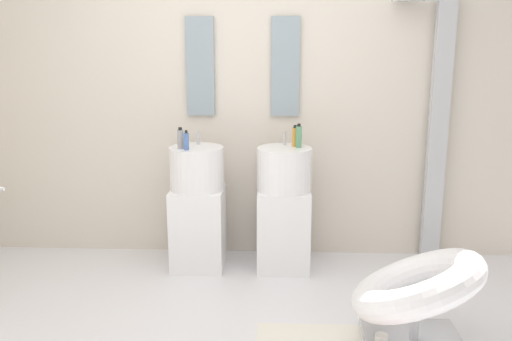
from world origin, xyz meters
TOP-DOWN VIEW (x-y plane):
  - rear_partition at (0.00, 1.65)m, footprint 4.80×0.10m
  - pedestal_sink_left at (-0.33, 1.27)m, footprint 0.41×0.41m
  - pedestal_sink_right at (0.33, 1.27)m, footprint 0.41×0.41m
  - vanity_mirror_left at (-0.33, 1.58)m, footprint 0.22×0.03m
  - vanity_mirror_right at (0.33, 1.58)m, footprint 0.22×0.03m
  - shower_column at (1.51, 1.53)m, footprint 0.49×0.24m
  - lounge_chair at (1.08, 0.11)m, footprint 1.06×1.06m
  - soap_bottle_grey at (-0.44, 1.20)m, footprint 0.05×0.05m
  - soap_bottle_green at (0.44, 1.29)m, footprint 0.04×0.04m
  - soap_bottle_blue at (-0.39, 1.16)m, footprint 0.04×0.04m
  - soap_bottle_amber at (0.41, 1.33)m, footprint 0.05×0.05m

SIDE VIEW (x-z plane):
  - lounge_chair at x=1.08m, z-range 0.03..0.67m
  - pedestal_sink_left at x=-0.33m, z-range -0.04..1.01m
  - pedestal_sink_right at x=0.33m, z-range -0.04..1.01m
  - soap_bottle_blue at x=-0.39m, z-range 0.95..1.09m
  - soap_bottle_grey at x=-0.44m, z-range 0.95..1.11m
  - soap_bottle_amber at x=0.41m, z-range 0.95..1.11m
  - soap_bottle_green at x=0.44m, z-range 0.95..1.13m
  - shower_column at x=1.51m, z-range 0.05..2.10m
  - rear_partition at x=0.00m, z-range 0.00..2.60m
  - vanity_mirror_left at x=-0.33m, z-range 1.16..1.92m
  - vanity_mirror_right at x=0.33m, z-range 1.16..1.92m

